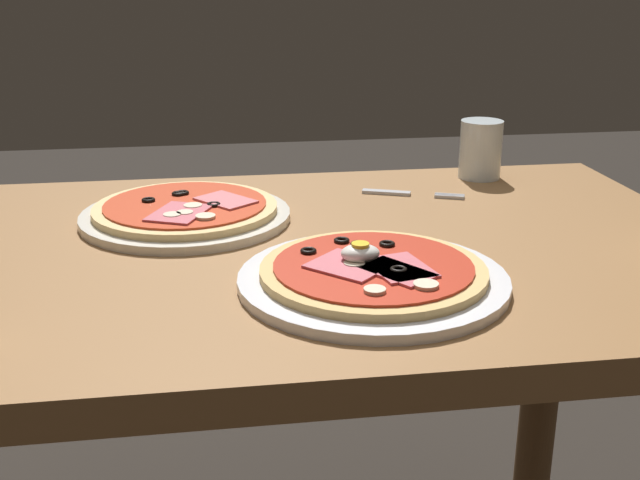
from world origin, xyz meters
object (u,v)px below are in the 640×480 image
(water_glass_far, at_px, (480,153))
(pizza_foreground, at_px, (373,275))
(dining_table, at_px, (257,335))
(fork, at_px, (404,193))
(pizza_across_left, at_px, (186,212))

(water_glass_far, bearing_deg, pizza_foreground, -122.22)
(dining_table, bearing_deg, fork, 38.94)
(pizza_foreground, relative_size, water_glass_far, 3.16)
(dining_table, height_order, fork, fork)
(pizza_foreground, height_order, pizza_across_left, pizza_foreground)
(dining_table, bearing_deg, pizza_foreground, -51.06)
(pizza_across_left, bearing_deg, pizza_foreground, -52.23)
(dining_table, xyz_separation_m, fork, (0.25, 0.20, 0.13))
(pizza_across_left, bearing_deg, fork, 13.43)
(water_glass_far, relative_size, fork, 0.63)
(dining_table, relative_size, pizza_foreground, 4.03)
(pizza_foreground, distance_m, pizza_across_left, 0.34)
(pizza_across_left, height_order, fork, pizza_across_left)
(dining_table, height_order, pizza_foreground, pizza_foreground)
(water_glass_far, distance_m, fork, 0.18)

